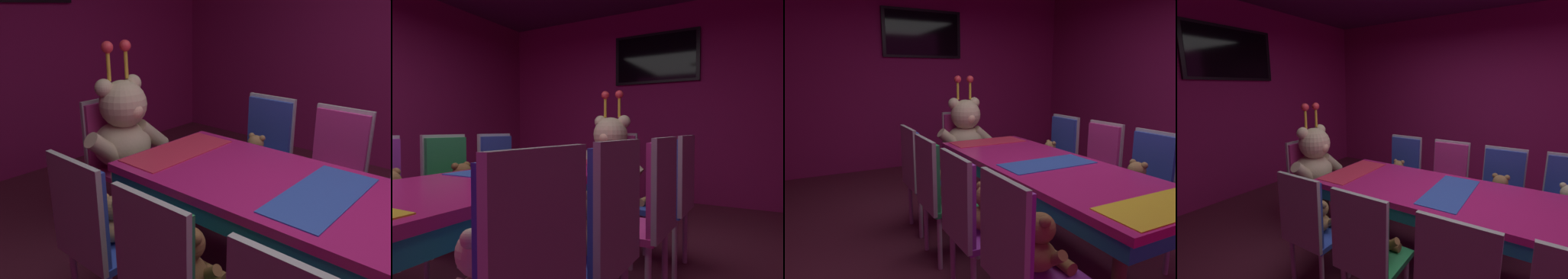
% 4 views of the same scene
% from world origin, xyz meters
% --- Properties ---
extents(ground_plane, '(7.90, 7.90, 0.00)m').
position_xyz_m(ground_plane, '(0.00, 0.00, 0.00)').
color(ground_plane, '#591E33').
extents(wall_back, '(5.20, 0.12, 2.80)m').
position_xyz_m(wall_back, '(0.00, 3.20, 1.40)').
color(wall_back, '#8C1959').
rests_on(wall_back, ground_plane).
extents(banquet_table, '(0.90, 2.37, 0.75)m').
position_xyz_m(banquet_table, '(0.00, 0.00, 0.65)').
color(banquet_table, '#C61E72').
rests_on(banquet_table, ground_plane).
extents(chair_left_0, '(0.42, 0.41, 0.98)m').
position_xyz_m(chair_left_0, '(-0.83, -0.82, 0.60)').
color(chair_left_0, purple).
rests_on(chair_left_0, ground_plane).
extents(teddy_left_0, '(0.26, 0.34, 0.32)m').
position_xyz_m(teddy_left_0, '(-0.68, -0.82, 0.59)').
color(teddy_left_0, brown).
rests_on(teddy_left_0, chair_left_0).
extents(chair_left_1, '(0.42, 0.41, 0.98)m').
position_xyz_m(chair_left_1, '(-0.85, -0.30, 0.60)').
color(chair_left_1, purple).
rests_on(chair_left_1, ground_plane).
extents(teddy_left_1, '(0.26, 0.33, 0.31)m').
position_xyz_m(teddy_left_1, '(-0.71, -0.30, 0.59)').
color(teddy_left_1, olive).
rests_on(teddy_left_1, chair_left_1).
extents(chair_left_2, '(0.42, 0.41, 0.98)m').
position_xyz_m(chair_left_2, '(-0.85, 0.28, 0.60)').
color(chair_left_2, '#268C4C').
rests_on(chair_left_2, ground_plane).
extents(teddy_left_2, '(0.25, 0.32, 0.31)m').
position_xyz_m(teddy_left_2, '(-0.70, 0.28, 0.59)').
color(teddy_left_2, brown).
rests_on(teddy_left_2, chair_left_2).
extents(chair_left_3, '(0.42, 0.41, 0.98)m').
position_xyz_m(chair_left_3, '(-0.82, 0.83, 0.60)').
color(chair_left_3, '#2D47B2').
rests_on(chair_left_3, ground_plane).
extents(teddy_left_3, '(0.22, 0.28, 0.26)m').
position_xyz_m(teddy_left_3, '(-0.68, 0.83, 0.57)').
color(teddy_left_3, '#9E7247').
rests_on(teddy_left_3, chair_left_3).
extents(chair_right_1, '(0.42, 0.41, 0.98)m').
position_xyz_m(chair_right_1, '(0.82, -0.30, 0.60)').
color(chair_right_1, '#2D47B2').
rests_on(chair_right_1, ground_plane).
extents(teddy_right_1, '(0.24, 0.31, 0.29)m').
position_xyz_m(teddy_right_1, '(0.68, -0.30, 0.58)').
color(teddy_right_1, '#9E7247').
rests_on(teddy_right_1, chair_right_1).
extents(chair_right_2, '(0.42, 0.41, 0.98)m').
position_xyz_m(chair_right_2, '(0.85, 0.27, 0.60)').
color(chair_right_2, '#CC338C').
rests_on(chair_right_2, ground_plane).
extents(chair_right_3, '(0.42, 0.41, 0.98)m').
position_xyz_m(chair_right_3, '(0.85, 0.85, 0.60)').
color(chair_right_3, '#2D47B2').
rests_on(chair_right_3, ground_plane).
extents(teddy_right_3, '(0.21, 0.27, 0.26)m').
position_xyz_m(teddy_right_3, '(0.71, 0.85, 0.57)').
color(teddy_right_3, '#9E7247').
rests_on(teddy_right_3, chair_right_3).
extents(throne_chair, '(0.41, 0.42, 0.98)m').
position_xyz_m(throne_chair, '(0.00, 1.73, 0.60)').
color(throne_chair, '#CC338C').
rests_on(throne_chair, ground_plane).
extents(king_teddy_bear, '(0.76, 0.59, 0.97)m').
position_xyz_m(king_teddy_bear, '(0.00, 1.55, 0.77)').
color(king_teddy_bear, beige).
rests_on(king_teddy_bear, throne_chair).
extents(wall_tv, '(1.23, 0.06, 0.71)m').
position_xyz_m(wall_tv, '(0.00, 3.11, 2.05)').
color(wall_tv, black).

